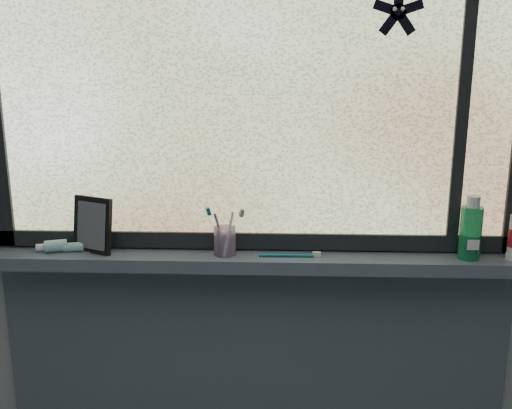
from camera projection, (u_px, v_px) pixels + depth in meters
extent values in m
cube|color=#9EA3A8|center=(255.00, 175.00, 1.74)|extent=(3.00, 0.01, 2.50)
cube|color=#4B5764|center=(254.00, 261.00, 1.73)|extent=(1.62, 0.14, 0.04)
cube|color=#4B5764|center=(255.00, 399.00, 1.91)|extent=(1.62, 0.02, 0.98)
cube|color=silver|center=(254.00, 82.00, 1.65)|extent=(1.50, 0.01, 1.00)
cube|color=black|center=(254.00, 240.00, 1.76)|extent=(1.60, 0.03, 0.05)
cube|color=black|center=(464.00, 82.00, 1.62)|extent=(0.03, 0.03, 1.00)
cube|color=black|center=(93.00, 225.00, 1.73)|extent=(0.15, 0.12, 0.17)
cylinder|color=#D6ACE3|center=(225.00, 241.00, 1.71)|extent=(0.09, 0.09, 0.09)
cylinder|color=#1C9154|center=(471.00, 228.00, 1.66)|extent=(0.07, 0.07, 0.16)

